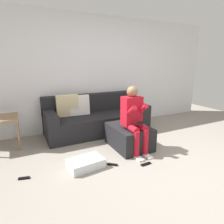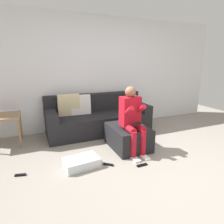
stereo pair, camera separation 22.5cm
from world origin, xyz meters
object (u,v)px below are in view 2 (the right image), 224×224
remote_near_ottoman (142,165)px  remote_under_side_table (20,175)px  storage_bin (81,162)px  side_table (2,119)px  couch_sectional (97,118)px  remote_by_storage_bin (108,164)px  ottoman (128,137)px  person_seated (132,116)px

remote_near_ottoman → remote_under_side_table: 1.74m
storage_bin → remote_under_side_table: bearing=173.6°
side_table → remote_near_ottoman: bearing=-40.3°
couch_sectional → remote_under_side_table: 2.03m
couch_sectional → side_table: couch_sectional is taller
storage_bin → remote_by_storage_bin: bearing=-17.4°
ottoman → remote_near_ottoman: ottoman is taller
side_table → remote_under_side_table: side_table is taller
couch_sectional → remote_near_ottoman: (0.13, -1.70, -0.30)m
storage_bin → side_table: side_table is taller
storage_bin → remote_near_ottoman: (0.85, -0.34, -0.06)m
ottoman → remote_by_storage_bin: bearing=-141.1°
remote_by_storage_bin → side_table: bearing=177.1°
side_table → remote_under_side_table: (0.29, -1.25, -0.49)m
person_seated → side_table: 2.37m
remote_under_side_table → remote_near_ottoman: bearing=-0.8°
side_table → storage_bin: bearing=-50.0°
ottoman → remote_under_side_table: size_ratio=5.65×
remote_under_side_table → ottoman: bearing=21.4°
remote_near_ottoman → remote_by_storage_bin: (-0.46, 0.21, 0.00)m
ottoman → remote_near_ottoman: 0.71m
person_seated → remote_under_side_table: person_seated is taller
couch_sectional → remote_under_side_table: couch_sectional is taller
remote_near_ottoman → remote_by_storage_bin: same height
storage_bin → remote_under_side_table: 0.84m
person_seated → remote_near_ottoman: (-0.08, -0.50, -0.63)m
couch_sectional → storage_bin: (-0.71, -1.37, -0.25)m
ottoman → storage_bin: 1.03m
storage_bin → remote_near_ottoman: 0.91m
storage_bin → remote_by_storage_bin: 0.41m
storage_bin → remote_near_ottoman: storage_bin is taller
side_table → remote_by_storage_bin: bearing=-44.1°
remote_near_ottoman → person_seated: bearing=78.8°
remote_by_storage_bin → storage_bin: bearing=-156.2°
person_seated → remote_under_side_table: (-1.77, -0.07, -0.63)m
remote_near_ottoman → remote_under_side_table: (-1.69, 0.43, 0.00)m
ottoman → remote_under_side_table: 1.82m
couch_sectional → side_table: bearing=-179.1°
storage_bin → side_table: (-1.12, 1.34, 0.43)m
couch_sectional → person_seated: size_ratio=1.97×
person_seated → remote_by_storage_bin: size_ratio=7.15×
ottoman → storage_bin: ottoman is taller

